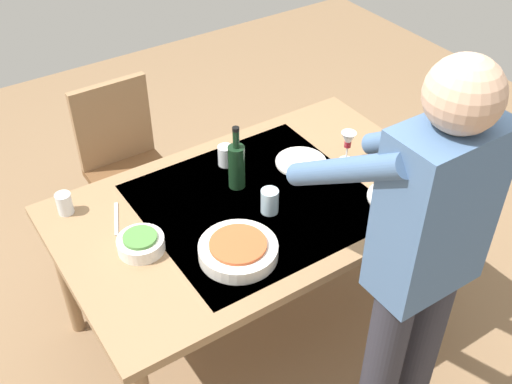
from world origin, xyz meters
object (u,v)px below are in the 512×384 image
at_px(water_cup_near_left, 270,201).
at_px(dinner_plate_far, 301,162).
at_px(wine_bottle, 237,165).
at_px(serving_bowl_pasta, 238,250).
at_px(water_cup_far_left, 64,204).
at_px(chair_near, 125,159).
at_px(wine_glass_left, 348,142).
at_px(water_cup_near_right, 225,156).
at_px(side_bowl_salad, 141,244).
at_px(dining_table, 256,214).
at_px(dinner_plate_near, 395,197).
at_px(person_server, 420,258).

xyz_separation_m(water_cup_near_left, dinner_plate_far, (-0.31, -0.20, -0.05)).
distance_m(wine_bottle, serving_bowl_pasta, 0.44).
distance_m(water_cup_near_left, water_cup_far_left, 0.83).
height_order(water_cup_far_left, serving_bowl_pasta, water_cup_far_left).
xyz_separation_m(chair_near, water_cup_near_left, (-0.24, 0.96, 0.27)).
bearing_deg(dinner_plate_far, wine_glass_left, 151.87).
distance_m(chair_near, water_cup_far_left, 0.73).
xyz_separation_m(chair_near, wine_glass_left, (-0.73, 0.86, 0.32)).
distance_m(chair_near, water_cup_near_right, 0.69).
height_order(wine_glass_left, dinner_plate_far, wine_glass_left).
bearing_deg(wine_glass_left, side_bowl_salad, 1.20).
bearing_deg(dining_table, dinner_plate_near, 148.52).
xyz_separation_m(side_bowl_salad, dinner_plate_near, (-1.02, 0.30, -0.03)).
bearing_deg(chair_near, water_cup_far_left, 48.30).
distance_m(dining_table, wine_bottle, 0.22).
relative_size(person_server, water_cup_near_left, 15.93).
relative_size(chair_near, water_cup_near_right, 9.54).
bearing_deg(dinner_plate_near, wine_bottle, -40.92).
relative_size(dining_table, wine_bottle, 5.53).
relative_size(wine_bottle, side_bowl_salad, 1.64).
relative_size(water_cup_near_left, side_bowl_salad, 0.59).
xyz_separation_m(water_cup_near_left, water_cup_far_left, (0.70, -0.45, -0.01)).
bearing_deg(side_bowl_salad, chair_near, -108.28).
height_order(water_cup_near_left, dinner_plate_near, water_cup_near_left).
height_order(wine_glass_left, water_cup_near_right, wine_glass_left).
height_order(dining_table, person_server, person_server).
bearing_deg(water_cup_near_right, side_bowl_salad, 28.36).
distance_m(dining_table, water_cup_far_left, 0.78).
height_order(dining_table, dinner_plate_far, dinner_plate_far).
height_order(chair_near, wine_bottle, wine_bottle).
height_order(water_cup_near_left, serving_bowl_pasta, water_cup_near_left).
bearing_deg(person_server, dinner_plate_far, -101.48).
relative_size(chair_near, water_cup_near_left, 8.58).
height_order(wine_glass_left, dinner_plate_near, wine_glass_left).
relative_size(serving_bowl_pasta, side_bowl_salad, 1.67).
height_order(wine_bottle, dinner_plate_near, wine_bottle).
xyz_separation_m(chair_near, water_cup_far_left, (0.45, 0.51, 0.26)).
bearing_deg(chair_near, water_cup_near_right, 114.12).
distance_m(person_server, wine_bottle, 0.91).
height_order(water_cup_near_left, side_bowl_salad, water_cup_near_left).
xyz_separation_m(dining_table, chair_near, (0.23, -0.88, -0.15)).
height_order(dining_table, water_cup_far_left, water_cup_far_left).
relative_size(side_bowl_salad, dinner_plate_near, 0.78).
xyz_separation_m(water_cup_far_left, dinner_plate_far, (-1.00, 0.25, -0.04)).
relative_size(serving_bowl_pasta, dinner_plate_near, 1.30).
height_order(serving_bowl_pasta, dinner_plate_near, serving_bowl_pasta).
bearing_deg(water_cup_far_left, dinner_plate_near, 150.38).
bearing_deg(dinner_plate_near, wine_glass_left, -90.65).
xyz_separation_m(wine_glass_left, serving_bowl_pasta, (0.73, 0.25, -0.07)).
bearing_deg(serving_bowl_pasta, wine_glass_left, -161.07).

